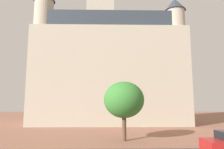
{
  "coord_description": "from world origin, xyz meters",
  "views": [
    {
      "loc": [
        0.19,
        -1.37,
        3.29
      ],
      "look_at": [
        0.44,
        10.85,
        4.98
      ],
      "focal_mm": 32.24,
      "sensor_mm": 36.0,
      "label": 1
    }
  ],
  "objects": [
    {
      "name": "landmark_building",
      "position": [
        0.26,
        30.75,
        9.06
      ],
      "size": [
        23.08,
        10.13,
        29.63
      ],
      "color": "#B2A893",
      "rests_on": "ground_plane"
    },
    {
      "name": "tree_curb_far",
      "position": [
        1.61,
        16.47,
        3.49
      ],
      "size": [
        3.55,
        3.55,
        5.11
      ],
      "color": "brown",
      "rests_on": "ground_plane"
    }
  ]
}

